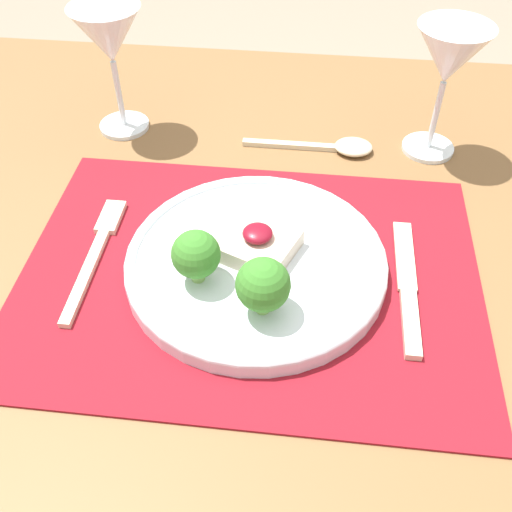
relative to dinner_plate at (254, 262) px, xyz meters
name	(u,v)px	position (x,y,z in m)	size (l,w,h in m)	color
dining_table	(250,326)	(0.00, 0.00, -0.11)	(1.47, 1.03, 0.77)	brown
placemat	(250,274)	(0.00, 0.00, -0.02)	(0.49, 0.37, 0.00)	maroon
dinner_plate	(254,262)	(0.00, 0.00, 0.00)	(0.28, 0.28, 0.08)	silver
fork	(97,249)	(-0.18, 0.01, -0.01)	(0.02, 0.19, 0.01)	beige
knife	(408,293)	(0.16, -0.01, -0.01)	(0.02, 0.19, 0.01)	beige
spoon	(339,146)	(0.09, 0.24, -0.01)	(0.17, 0.04, 0.01)	beige
wine_glass_near	(449,60)	(0.21, 0.26, 0.11)	(0.09, 0.09, 0.17)	white
wine_glass_far	(109,40)	(-0.21, 0.26, 0.11)	(0.09, 0.09, 0.17)	white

